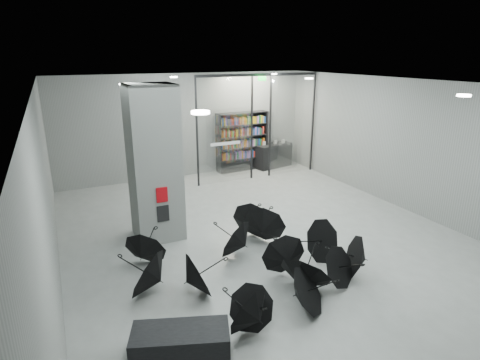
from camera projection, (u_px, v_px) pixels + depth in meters
name	position (u px, v px, depth m)	size (l,w,h in m)	color
room	(279.00, 137.00, 9.18)	(14.00, 14.02, 4.01)	gray
column	(154.00, 164.00, 10.13)	(1.20, 1.20, 4.00)	slate
fire_cabinet	(162.00, 195.00, 9.80)	(0.28, 0.04, 0.38)	#A50A07
info_panel	(163.00, 214.00, 9.95)	(0.30, 0.03, 0.42)	black
exit_sign	(262.00, 79.00, 14.43)	(0.30, 0.06, 0.15)	#0CE533
glass_partition	(259.00, 123.00, 15.09)	(5.06, 0.08, 4.00)	silver
bench	(181.00, 343.00, 6.34)	(1.56, 0.67, 0.50)	black
bookshelf	(242.00, 142.00, 16.43)	(2.20, 0.44, 2.42)	black
shop_counter	(273.00, 155.00, 17.08)	(1.67, 0.67, 1.00)	black
umbrella_cluster	(262.00, 266.00, 8.53)	(5.56, 4.75, 1.31)	black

